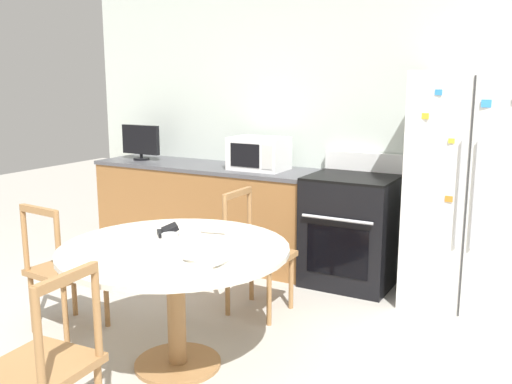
# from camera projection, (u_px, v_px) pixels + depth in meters

# --- Properties ---
(back_wall) EXTENTS (5.20, 0.10, 2.60)m
(back_wall) POSITION_uv_depth(u_px,v_px,m) (328.00, 124.00, 5.11)
(back_wall) COLOR silver
(back_wall) RESTS_ON ground_plane
(kitchen_counter) EXTENTS (2.24, 0.64, 0.90)m
(kitchen_counter) POSITION_uv_depth(u_px,v_px,m) (206.00, 211.00, 5.49)
(kitchen_counter) COLOR #936033
(kitchen_counter) RESTS_ON ground_plane
(refrigerator) EXTENTS (0.90, 0.71, 1.76)m
(refrigerator) POSITION_uv_depth(u_px,v_px,m) (474.00, 192.00, 4.21)
(refrigerator) COLOR white
(refrigerator) RESTS_ON ground_plane
(oven_range) EXTENTS (0.71, 0.68, 1.08)m
(oven_range) POSITION_uv_depth(u_px,v_px,m) (352.00, 229.00, 4.76)
(oven_range) COLOR black
(oven_range) RESTS_ON ground_plane
(microwave) EXTENTS (0.49, 0.35, 0.29)m
(microwave) POSITION_uv_depth(u_px,v_px,m) (259.00, 153.00, 5.09)
(microwave) COLOR white
(microwave) RESTS_ON kitchen_counter
(countertop_tv) EXTENTS (0.44, 0.16, 0.35)m
(countertop_tv) POSITION_uv_depth(u_px,v_px,m) (141.00, 141.00, 5.70)
(countertop_tv) COLOR black
(countertop_tv) RESTS_ON kitchen_counter
(dining_table) EXTENTS (1.34, 1.34, 0.75)m
(dining_table) POSITION_uv_depth(u_px,v_px,m) (175.00, 267.00, 3.32)
(dining_table) COLOR beige
(dining_table) RESTS_ON ground_plane
(dining_chair_far) EXTENTS (0.43, 0.43, 0.90)m
(dining_chair_far) POSITION_uv_depth(u_px,v_px,m) (256.00, 255.00, 4.17)
(dining_chair_far) COLOR #9E7042
(dining_chair_far) RESTS_ON ground_plane
(dining_chair_near) EXTENTS (0.44, 0.44, 0.90)m
(dining_chair_near) POSITION_uv_depth(u_px,v_px,m) (46.00, 367.00, 2.55)
(dining_chair_near) COLOR #9E7042
(dining_chair_near) RESTS_ON ground_plane
(dining_chair_left) EXTENTS (0.45, 0.45, 0.90)m
(dining_chair_left) POSITION_uv_depth(u_px,v_px,m) (64.00, 270.00, 3.84)
(dining_chair_left) COLOR #9E7042
(dining_chair_left) RESTS_ON ground_plane
(candle_glass) EXTENTS (0.09, 0.09, 0.09)m
(candle_glass) POSITION_uv_depth(u_px,v_px,m) (170.00, 243.00, 3.23)
(candle_glass) COLOR silver
(candle_glass) RESTS_ON dining_table
(folded_napkin) EXTENTS (0.16, 0.09, 0.05)m
(folded_napkin) POSITION_uv_depth(u_px,v_px,m) (214.00, 229.00, 3.57)
(folded_napkin) COLOR silver
(folded_napkin) RESTS_ON dining_table
(wallet) EXTENTS (0.17, 0.17, 0.07)m
(wallet) POSITION_uv_depth(u_px,v_px,m) (168.00, 231.00, 3.53)
(wallet) COLOR black
(wallet) RESTS_ON dining_table
(mail_stack) EXTENTS (0.28, 0.34, 0.02)m
(mail_stack) POSITION_uv_depth(u_px,v_px,m) (216.00, 256.00, 3.09)
(mail_stack) COLOR white
(mail_stack) RESTS_ON dining_table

